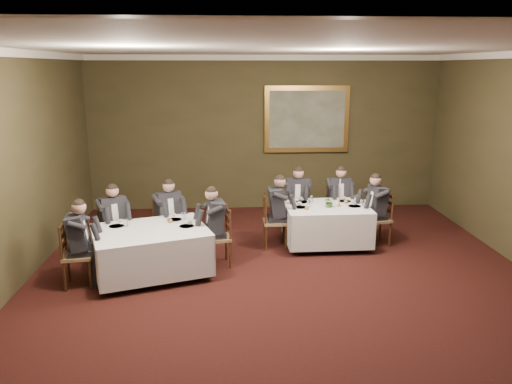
{
  "coord_description": "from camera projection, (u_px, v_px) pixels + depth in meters",
  "views": [
    {
      "loc": [
        -0.84,
        -6.39,
        3.25
      ],
      "look_at": [
        -0.36,
        1.92,
        1.15
      ],
      "focal_mm": 35.0,
      "sensor_mm": 36.0,
      "label": 1
    }
  ],
  "objects": [
    {
      "name": "table_main",
      "position": [
        326.0,
        222.0,
        9.22
      ],
      "size": [
        1.56,
        1.2,
        0.67
      ],
      "rotation": [
        0.0,
        0.0,
        0.02
      ],
      "color": "black",
      "rests_on": "ground"
    },
    {
      "name": "chair_sec_endleft",
      "position": [
        78.0,
        268.0,
        7.55
      ],
      "size": [
        0.48,
        0.5,
        1.0
      ],
      "rotation": [
        0.0,
        0.0,
        -1.42
      ],
      "color": "olive",
      "rests_on": "ground"
    },
    {
      "name": "painting",
      "position": [
        307.0,
        119.0,
        11.35
      ],
      "size": [
        1.93,
        0.09,
        1.51
      ],
      "color": "#DFA651",
      "rests_on": "back_wall"
    },
    {
      "name": "diner_sec_endleft",
      "position": [
        78.0,
        254.0,
        7.5
      ],
      "size": [
        0.53,
        0.47,
        1.35
      ],
      "rotation": [
        0.0,
        0.0,
        -1.42
      ],
      "color": "black",
      "rests_on": "chair_sec_endleft"
    },
    {
      "name": "chair_main_endright",
      "position": [
        377.0,
        229.0,
        9.34
      ],
      "size": [
        0.5,
        0.51,
        1.0
      ],
      "rotation": [
        0.0,
        0.0,
        1.76
      ],
      "color": "olive",
      "rests_on": "ground"
    },
    {
      "name": "diner_sec_backright",
      "position": [
        168.0,
        225.0,
        8.87
      ],
      "size": [
        0.59,
        0.62,
        1.35
      ],
      "rotation": [
        0.0,
        0.0,
        3.68
      ],
      "color": "black",
      "rests_on": "chair_sec_backright"
    },
    {
      "name": "diner_sec_backleft",
      "position": [
        114.0,
        231.0,
        8.53
      ],
      "size": [
        0.59,
        0.62,
        1.35
      ],
      "rotation": [
        0.0,
        0.0,
        3.66
      ],
      "color": "black",
      "rests_on": "chair_sec_backleft"
    },
    {
      "name": "place_setting_table_second",
      "position": [
        120.0,
        224.0,
        8.02
      ],
      "size": [
        0.33,
        0.31,
        0.14
      ],
      "color": "white",
      "rests_on": "table_second"
    },
    {
      "name": "place_setting_table_main",
      "position": [
        305.0,
        200.0,
        9.45
      ],
      "size": [
        0.33,
        0.31,
        0.14
      ],
      "color": "white",
      "rests_on": "table_main"
    },
    {
      "name": "ground",
      "position": [
        289.0,
        304.0,
        7.03
      ],
      "size": [
        10.0,
        10.0,
        0.0
      ],
      "primitive_type": "plane",
      "color": "black",
      "rests_on": "ground"
    },
    {
      "name": "chair_sec_backright",
      "position": [
        169.0,
        237.0,
        8.93
      ],
      "size": [
        0.59,
        0.59,
        1.0
      ],
      "rotation": [
        0.0,
        0.0,
        3.68
      ],
      "color": "olive",
      "rests_on": "ground"
    },
    {
      "name": "crown_molding",
      "position": [
        294.0,
        51.0,
        6.18
      ],
      "size": [
        8.0,
        10.0,
        0.12
      ],
      "color": "white",
      "rests_on": "back_wall"
    },
    {
      "name": "chair_main_backleft",
      "position": [
        298.0,
        219.0,
        9.99
      ],
      "size": [
        0.52,
        0.51,
        1.0
      ],
      "rotation": [
        0.0,
        0.0,
        2.91
      ],
      "color": "olive",
      "rests_on": "ground"
    },
    {
      "name": "diner_main_endright",
      "position": [
        377.0,
        218.0,
        9.28
      ],
      "size": [
        0.55,
        0.48,
        1.35
      ],
      "rotation": [
        0.0,
        0.0,
        1.76
      ],
      "color": "black",
      "rests_on": "chair_main_endright"
    },
    {
      "name": "chair_main_endleft",
      "position": [
        274.0,
        232.0,
        9.19
      ],
      "size": [
        0.42,
        0.44,
        1.0
      ],
      "rotation": [
        0.0,
        0.0,
        -1.56
      ],
      "color": "olive",
      "rests_on": "ground"
    },
    {
      "name": "diner_main_backleft",
      "position": [
        298.0,
        208.0,
        9.93
      ],
      "size": [
        0.5,
        0.56,
        1.35
      ],
      "rotation": [
        0.0,
        0.0,
        2.91
      ],
      "color": "black",
      "rests_on": "chair_main_backleft"
    },
    {
      "name": "chair_sec_endright",
      "position": [
        218.0,
        249.0,
        8.35
      ],
      "size": [
        0.49,
        0.5,
        1.0
      ],
      "rotation": [
        0.0,
        0.0,
        1.74
      ],
      "color": "olive",
      "rests_on": "ground"
    },
    {
      "name": "diner_main_endleft",
      "position": [
        275.0,
        220.0,
        9.14
      ],
      "size": [
        0.48,
        0.42,
        1.35
      ],
      "rotation": [
        0.0,
        0.0,
        -1.56
      ],
      "color": "black",
      "rests_on": "chair_main_endleft"
    },
    {
      "name": "chair_main_backright",
      "position": [
        338.0,
        218.0,
        10.05
      ],
      "size": [
        0.46,
        0.44,
        1.0
      ],
      "rotation": [
        0.0,
        0.0,
        3.19
      ],
      "color": "olive",
      "rests_on": "ground"
    },
    {
      "name": "centerpiece",
      "position": [
        330.0,
        201.0,
        9.03
      ],
      "size": [
        0.24,
        0.22,
        0.23
      ],
      "primitive_type": "imported",
      "rotation": [
        0.0,
        0.0,
        0.21
      ],
      "color": "#2D5926",
      "rests_on": "table_main"
    },
    {
      "name": "diner_main_backright",
      "position": [
        339.0,
        207.0,
        9.99
      ],
      "size": [
        0.44,
        0.5,
        1.35
      ],
      "rotation": [
        0.0,
        0.0,
        3.19
      ],
      "color": "black",
      "rests_on": "chair_main_backright"
    },
    {
      "name": "ceiling",
      "position": [
        294.0,
        46.0,
        6.17
      ],
      "size": [
        8.0,
        10.0,
        0.1
      ],
      "primitive_type": "cube",
      "color": "silver",
      "rests_on": "back_wall"
    },
    {
      "name": "diner_sec_endright",
      "position": [
        217.0,
        236.0,
        8.29
      ],
      "size": [
        0.54,
        0.47,
        1.35
      ],
      "rotation": [
        0.0,
        0.0,
        1.74
      ],
      "color": "black",
      "rests_on": "chair_sec_endright"
    },
    {
      "name": "chair_sec_backleft",
      "position": [
        115.0,
        244.0,
        8.59
      ],
      "size": [
        0.59,
        0.58,
        1.0
      ],
      "rotation": [
        0.0,
        0.0,
        3.66
      ],
      "color": "olive",
      "rests_on": "ground"
    },
    {
      "name": "candlestick",
      "position": [
        340.0,
        196.0,
        9.07
      ],
      "size": [
        0.08,
        0.08,
        0.53
      ],
      "color": "#AF8035",
      "rests_on": "table_main"
    },
    {
      "name": "table_second",
      "position": [
        151.0,
        248.0,
        7.91
      ],
      "size": [
        2.09,
        1.82,
        0.67
      ],
      "rotation": [
        0.0,
        0.0,
        0.32
      ],
      "color": "black",
      "rests_on": "ground"
    },
    {
      "name": "back_wall",
      "position": [
        264.0,
        134.0,
        11.44
      ],
      "size": [
        8.0,
        0.1,
        3.5
      ],
      "primitive_type": "cube",
      "color": "#36341B",
      "rests_on": "ground"
    }
  ]
}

